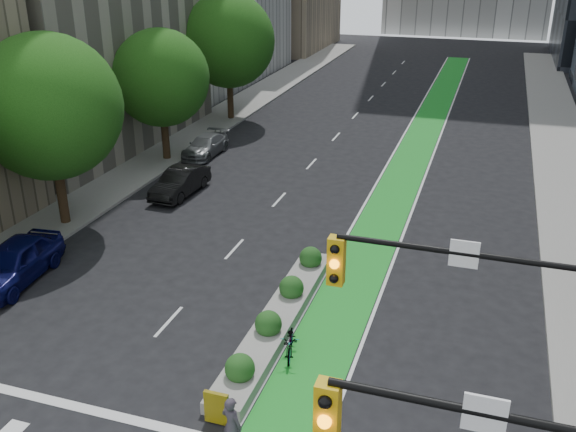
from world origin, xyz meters
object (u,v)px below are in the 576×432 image
Objects in this scene: parked_car_left_near at (14,262)px; parked_car_left_far at (205,146)px; median_planter at (279,315)px; bicycle at (291,342)px; parked_car_left_mid at (180,182)px; cyclist at (232,425)px.

parked_car_left_far is (0.31, 16.82, -0.21)m from parked_car_left_near.
parked_car_left_far is at bearing 122.06° from median_planter.
parked_car_left_near is at bearing 159.51° from bicycle.
median_planter is 5.98× the size of bicycle.
parked_car_left_near is at bearing -90.25° from parked_car_left_far.
bicycle is 0.41× the size of parked_car_left_mid.
parked_car_left_mid is 1.00× the size of parked_car_left_far.
parked_car_left_mid is (-9.75, 11.60, 0.24)m from bicycle.
bicycle is 15.16m from parked_car_left_mid.
median_planter is 2.44× the size of parked_car_left_mid.
cyclist is (0.80, -6.06, 0.48)m from median_planter.
median_planter is 2.44× the size of parked_car_left_far.
parked_car_left_near is (-11.63, 1.30, 0.37)m from bicycle.
bicycle is 11.71m from parked_car_left_near.
cyclist reaches higher than bicycle.
cyclist reaches higher than parked_car_left_far.
cyclist is 25.26m from parked_car_left_far.
bicycle is at bearing -12.27° from parked_car_left_near.
parked_car_left_near is (-11.50, 5.83, -0.04)m from cyclist.
cyclist reaches higher than parked_car_left_mid.
median_planter reaches higher than bicycle.
parked_car_left_far is (-10.39, 16.59, 0.24)m from median_planter.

